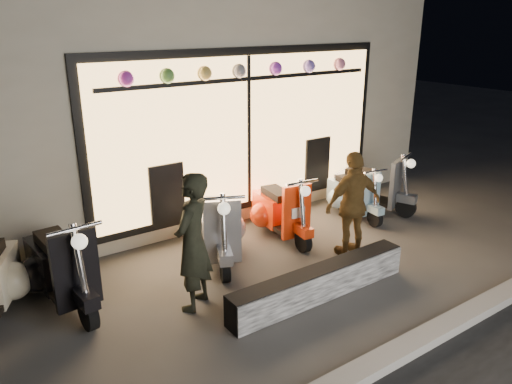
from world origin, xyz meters
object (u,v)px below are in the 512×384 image
at_px(graffiti_barrier, 320,283).
at_px(man, 193,242).
at_px(scooter_red, 278,209).
at_px(woman, 353,204).
at_px(scooter_silver, 218,226).

height_order(graffiti_barrier, man, man).
height_order(scooter_red, woman, woman).
xyz_separation_m(scooter_silver, woman, (1.60, -1.10, 0.33)).
xyz_separation_m(scooter_silver, scooter_red, (1.17, 0.10, -0.03)).
bearing_deg(graffiti_barrier, scooter_red, 67.69).
bearing_deg(woman, man, 6.95).
relative_size(scooter_red, woman, 0.94).
bearing_deg(scooter_silver, man, -107.81).
distance_m(scooter_silver, man, 1.45).
bearing_deg(woman, scooter_red, -61.99).
bearing_deg(man, woman, 141.82).
distance_m(scooter_silver, scooter_red, 1.18).
height_order(scooter_red, man, man).
relative_size(graffiti_barrier, scooter_red, 1.79).
height_order(graffiti_barrier, woman, woman).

